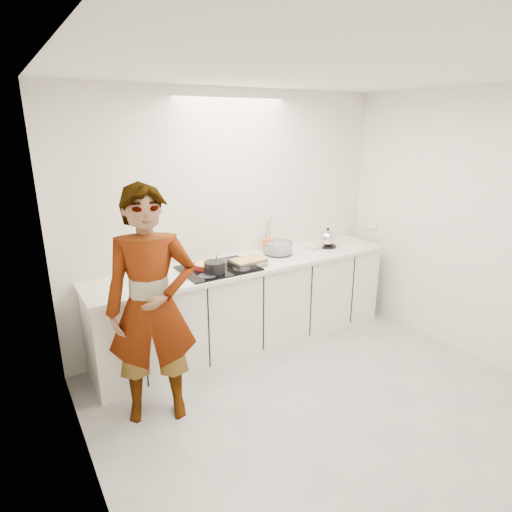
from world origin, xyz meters
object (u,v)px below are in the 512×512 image
tart_dish (207,265)px  mixing_bowl (278,248)px  kettle (328,239)px  utensil_crock (268,246)px  cook (152,307)px  baking_dish (247,262)px  saucepan (214,267)px  hob (218,268)px

tart_dish → mixing_bowl: 0.86m
kettle → utensil_crock: (-0.68, 0.19, -0.02)m
mixing_bowl → cook: (-1.63, -0.68, -0.04)m
baking_dish → cook: 1.25m
saucepan → mixing_bowl: (0.86, 0.20, -0.00)m
hob → cook: cook is taller
hob → utensil_crock: bearing=16.7°
baking_dish → utensil_crock: 0.53m
baking_dish → utensil_crock: bearing=34.1°
baking_dish → kettle: bearing=5.7°
mixing_bowl → hob: bearing=-173.0°
hob → tart_dish: size_ratio=2.01×
tart_dish → cook: bearing=-139.7°
saucepan → baking_dish: size_ratio=0.58×
baking_dish → utensil_crock: size_ratio=2.24×
hob → saucepan: 0.15m
saucepan → cook: cook is taller
cook → baking_dish: bearing=43.5°
tart_dish → mixing_bowl: (0.85, 0.02, 0.03)m
mixing_bowl → cook: cook is taller
hob → cook: (-0.86, -0.59, 0.02)m
tart_dish → mixing_bowl: bearing=1.6°
baking_dish → kettle: kettle is taller
saucepan → kettle: kettle is taller
tart_dish → baking_dish: (0.36, -0.15, 0.01)m
tart_dish → kettle: kettle is taller
tart_dish → saucepan: 0.18m
mixing_bowl → cook: size_ratio=0.21×
hob → utensil_crock: size_ratio=4.74×
hob → kettle: size_ratio=3.05×
hob → utensil_crock: utensil_crock is taller
hob → baking_dish: bearing=-16.7°
kettle → baking_dish: bearing=-174.3°
kettle → cook: (-2.26, -0.62, -0.07)m
baking_dish → kettle: (1.12, 0.11, 0.05)m
utensil_crock → cook: cook is taller
tart_dish → mixing_bowl: size_ratio=0.92×
tart_dish → cook: (-0.78, -0.66, -0.01)m
utensil_crock → tart_dish: bearing=-169.9°
hob → baking_dish: baking_dish is taller
hob → mixing_bowl: (0.77, 0.09, 0.06)m
cook → hob: bearing=53.9°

